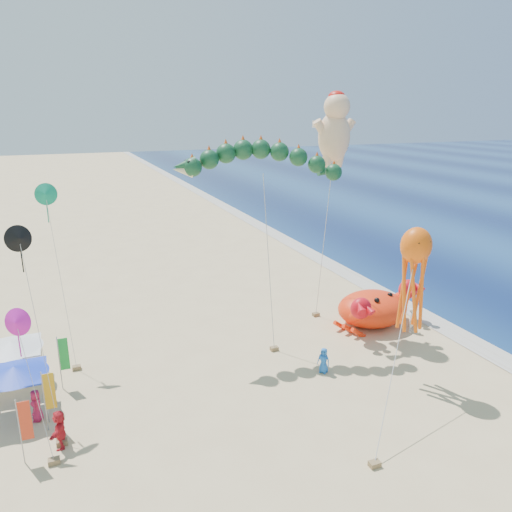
{
  "coord_description": "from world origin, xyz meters",
  "views": [
    {
      "loc": [
        -12.94,
        -24.94,
        15.17
      ],
      "look_at": [
        -2.0,
        2.0,
        6.5
      ],
      "focal_mm": 35.0,
      "sensor_mm": 36.0,
      "label": 1
    }
  ],
  "objects_px": {
    "crab_inflatable": "(373,308)",
    "dragon_kite": "(261,166)",
    "canopy_white": "(11,345)",
    "octopus_kite": "(414,272)",
    "cherub_kite": "(335,128)",
    "canopy_blue": "(14,371)"
  },
  "relations": [
    {
      "from": "crab_inflatable",
      "to": "cherub_kite",
      "type": "height_order",
      "value": "cherub_kite"
    },
    {
      "from": "cherub_kite",
      "to": "canopy_blue",
      "type": "height_order",
      "value": "cherub_kite"
    },
    {
      "from": "canopy_blue",
      "to": "octopus_kite",
      "type": "bearing_deg",
      "value": -12.77
    },
    {
      "from": "crab_inflatable",
      "to": "dragon_kite",
      "type": "height_order",
      "value": "dragon_kite"
    },
    {
      "from": "crab_inflatable",
      "to": "cherub_kite",
      "type": "relative_size",
      "value": 0.43
    },
    {
      "from": "octopus_kite",
      "to": "canopy_blue",
      "type": "distance_m",
      "value": 21.49
    },
    {
      "from": "crab_inflatable",
      "to": "dragon_kite",
      "type": "bearing_deg",
      "value": 172.88
    },
    {
      "from": "dragon_kite",
      "to": "cherub_kite",
      "type": "relative_size",
      "value": 0.79
    },
    {
      "from": "crab_inflatable",
      "to": "dragon_kite",
      "type": "xyz_separation_m",
      "value": [
        -8.39,
        1.05,
        10.37
      ]
    },
    {
      "from": "dragon_kite",
      "to": "canopy_white",
      "type": "height_order",
      "value": "dragon_kite"
    },
    {
      "from": "octopus_kite",
      "to": "canopy_white",
      "type": "height_order",
      "value": "octopus_kite"
    },
    {
      "from": "dragon_kite",
      "to": "canopy_blue",
      "type": "distance_m",
      "value": 17.85
    },
    {
      "from": "crab_inflatable",
      "to": "canopy_blue",
      "type": "bearing_deg",
      "value": -174.22
    },
    {
      "from": "dragon_kite",
      "to": "cherub_kite",
      "type": "bearing_deg",
      "value": 13.25
    },
    {
      "from": "cherub_kite",
      "to": "octopus_kite",
      "type": "relative_size",
      "value": 1.79
    },
    {
      "from": "octopus_kite",
      "to": "canopy_white",
      "type": "relative_size",
      "value": 2.68
    },
    {
      "from": "crab_inflatable",
      "to": "canopy_white",
      "type": "bearing_deg",
      "value": 177.89
    },
    {
      "from": "octopus_kite",
      "to": "canopy_white",
      "type": "bearing_deg",
      "value": 159.34
    },
    {
      "from": "cherub_kite",
      "to": "canopy_blue",
      "type": "xyz_separation_m",
      "value": [
        -20.88,
        -4.82,
        -11.43
      ]
    },
    {
      "from": "dragon_kite",
      "to": "octopus_kite",
      "type": "bearing_deg",
      "value": -54.69
    },
    {
      "from": "cherub_kite",
      "to": "canopy_white",
      "type": "relative_size",
      "value": 4.81
    },
    {
      "from": "dragon_kite",
      "to": "canopy_blue",
      "type": "relative_size",
      "value": 3.93
    }
  ]
}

